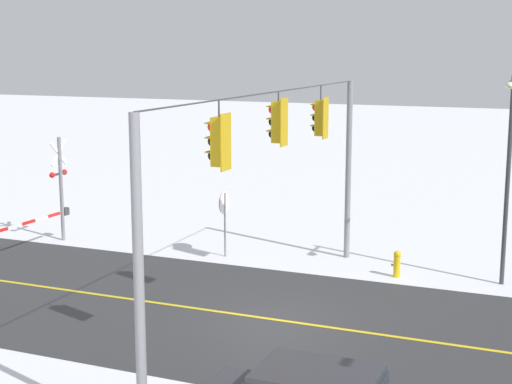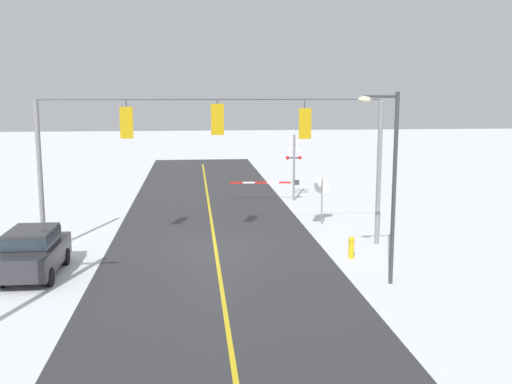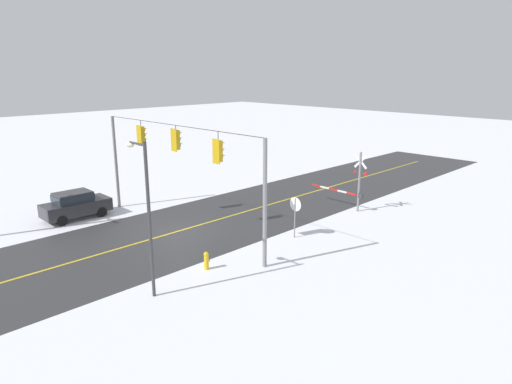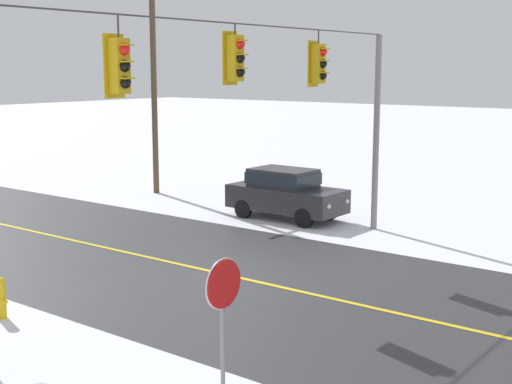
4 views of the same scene
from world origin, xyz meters
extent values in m
plane|color=white|center=(0.00, 0.00, 0.00)|extent=(160.00, 160.00, 0.00)
cube|color=#303033|center=(0.00, 6.00, 0.00)|extent=(9.00, 80.00, 0.01)
cube|color=gold|center=(0.00, 6.00, 0.01)|extent=(0.14, 72.00, 0.01)
cylinder|color=gray|center=(-7.00, 0.00, 3.10)|extent=(0.20, 0.20, 6.20)
cylinder|color=gray|center=(7.00, 0.00, 3.10)|extent=(0.20, 0.20, 6.20)
cylinder|color=#38383D|center=(0.00, 0.00, 6.20)|extent=(14.00, 0.04, 0.04)
cylinder|color=#38383D|center=(-3.75, 0.00, 5.98)|extent=(0.04, 0.04, 0.45)
cube|color=#C6990F|center=(-3.75, 0.00, 5.21)|extent=(0.34, 0.28, 1.08)
cube|color=#C6990F|center=(-3.75, 0.16, 5.21)|extent=(0.52, 0.03, 1.26)
sphere|color=red|center=(-3.75, -0.15, 5.53)|extent=(0.24, 0.24, 0.24)
cube|color=#C6990F|center=(-3.75, -0.22, 5.62)|extent=(0.26, 0.16, 0.03)
sphere|color=black|center=(-3.75, -0.15, 5.21)|extent=(0.24, 0.24, 0.24)
cube|color=#C6990F|center=(-3.75, -0.22, 5.30)|extent=(0.26, 0.16, 0.03)
sphere|color=black|center=(-3.75, -0.15, 4.89)|extent=(0.24, 0.24, 0.24)
cube|color=#C6990F|center=(-3.75, -0.22, 4.98)|extent=(0.26, 0.16, 0.03)
cylinder|color=#38383D|center=(-0.14, 0.00, 6.07)|extent=(0.04, 0.04, 0.26)
cube|color=#C6990F|center=(-0.14, 0.00, 5.40)|extent=(0.34, 0.28, 1.08)
cube|color=#C6990F|center=(-0.14, 0.16, 5.40)|extent=(0.52, 0.03, 1.26)
sphere|color=red|center=(-0.14, -0.15, 5.72)|extent=(0.24, 0.24, 0.24)
cube|color=#C6990F|center=(-0.14, -0.22, 5.80)|extent=(0.26, 0.16, 0.03)
sphere|color=black|center=(-0.14, -0.15, 5.40)|extent=(0.24, 0.24, 0.24)
cube|color=#C6990F|center=(-0.14, -0.22, 5.48)|extent=(0.26, 0.16, 0.03)
sphere|color=black|center=(-0.14, -0.15, 5.08)|extent=(0.24, 0.24, 0.24)
cube|color=#C6990F|center=(-0.14, -0.22, 5.16)|extent=(0.26, 0.16, 0.03)
cylinder|color=#38383D|center=(3.50, 0.00, 6.01)|extent=(0.04, 0.04, 0.37)
cube|color=#C6990F|center=(3.50, 0.00, 5.29)|extent=(0.34, 0.28, 1.08)
cube|color=#C6990F|center=(3.50, 0.16, 5.29)|extent=(0.52, 0.03, 1.26)
sphere|color=red|center=(3.50, -0.15, 5.61)|extent=(0.24, 0.24, 0.24)
cube|color=#C6990F|center=(3.50, -0.22, 5.69)|extent=(0.26, 0.16, 0.03)
sphere|color=black|center=(3.50, -0.15, 5.29)|extent=(0.24, 0.24, 0.24)
cube|color=#C6990F|center=(3.50, -0.22, 5.37)|extent=(0.26, 0.16, 0.03)
sphere|color=black|center=(3.50, -0.15, 4.97)|extent=(0.24, 0.24, 0.24)
cube|color=#C6990F|center=(3.50, -0.22, 5.05)|extent=(0.26, 0.16, 0.03)
cylinder|color=gray|center=(-5.44, -4.02, 1.15)|extent=(0.07, 0.07, 2.30)
cylinder|color=#B71414|center=(-5.44, -4.06, 1.95)|extent=(0.76, 0.03, 0.76)
cylinder|color=white|center=(-5.44, -4.04, 1.95)|extent=(0.80, 0.02, 0.80)
cylinder|color=gray|center=(-5.19, -10.79, 2.00)|extent=(0.14, 0.14, 4.00)
cube|color=white|center=(-5.19, -10.84, 3.40)|extent=(0.98, 0.04, 0.98)
cube|color=white|center=(-5.19, -10.84, 3.40)|extent=(0.98, 0.04, 0.98)
cube|color=#38383D|center=(-5.19, -10.83, 2.60)|extent=(0.80, 0.06, 0.08)
sphere|color=red|center=(-5.57, -10.89, 2.60)|extent=(0.22, 0.22, 0.22)
sphere|color=red|center=(-4.81, -10.89, 2.60)|extent=(0.22, 0.22, 0.22)
cube|color=red|center=(-4.64, -10.79, 1.11)|extent=(0.74, 0.08, 0.11)
cube|color=white|center=(-3.91, -10.79, 1.12)|extent=(0.74, 0.08, 0.11)
cube|color=red|center=(-3.17, -10.79, 1.13)|extent=(0.74, 0.08, 0.11)
cube|color=white|center=(-2.43, -10.79, 1.14)|extent=(0.74, 0.08, 0.11)
cube|color=red|center=(-1.69, -10.79, 1.15)|extent=(0.74, 0.08, 0.11)
cube|color=#38383D|center=(-5.37, -10.79, 1.10)|extent=(0.28, 0.20, 0.28)
cylinder|color=#38383D|center=(-5.80, 5.39, 3.25)|extent=(0.14, 0.14, 6.50)
cylinder|color=#38383D|center=(-5.25, 5.39, 6.35)|extent=(1.10, 0.09, 0.09)
ellipsoid|color=beige|center=(-4.70, 5.39, 6.25)|extent=(0.44, 0.28, 0.22)
cylinder|color=gold|center=(-5.28, 2.18, 0.35)|extent=(0.22, 0.22, 0.70)
sphere|color=gold|center=(-5.28, 2.18, 0.76)|extent=(0.24, 0.24, 0.24)
cylinder|color=gold|center=(-5.28, 2.04, 0.39)|extent=(0.09, 0.10, 0.09)
camera|label=1|loc=(18.78, 7.22, 7.32)|focal=54.32mm
camera|label=2|loc=(0.88, 24.37, 6.45)|focal=41.65mm
camera|label=3|loc=(-21.09, 14.55, 9.14)|focal=32.02mm
camera|label=4|loc=(-13.42, -10.76, 5.17)|focal=50.18mm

